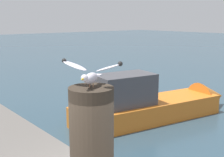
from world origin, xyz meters
The scene contains 3 objects.
mooring_post centered at (-0.74, -0.35, 2.10)m, with size 0.42×0.42×1.04m, color #382D23.
seagull centered at (-0.74, -0.35, 2.74)m, with size 0.56×0.39×0.25m.
boat_orange centered at (-4.81, 5.34, 0.50)m, with size 2.29×6.19×1.87m.
Camera 1 is at (1.41, -1.88, 3.24)m, focal length 47.36 mm.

